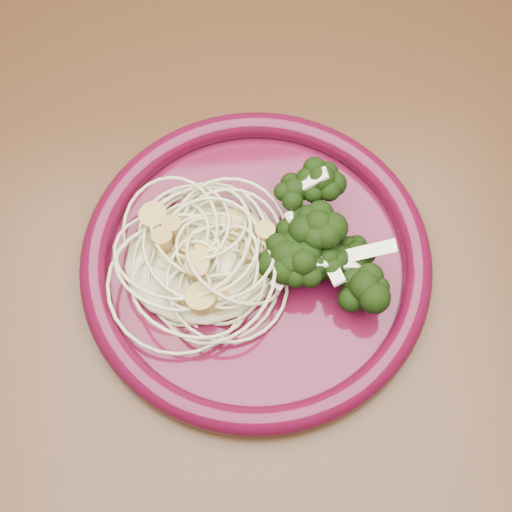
% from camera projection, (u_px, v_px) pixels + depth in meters
% --- Properties ---
extents(dining_table, '(1.20, 0.80, 0.75)m').
position_uv_depth(dining_table, '(342.00, 272.00, 0.74)').
color(dining_table, '#472814').
rests_on(dining_table, ground).
extents(dinner_plate, '(0.33, 0.33, 0.03)m').
position_uv_depth(dinner_plate, '(256.00, 260.00, 0.63)').
color(dinner_plate, '#4A0A20').
rests_on(dinner_plate, dining_table).
extents(spaghetti_pile, '(0.15, 0.13, 0.03)m').
position_uv_depth(spaghetti_pile, '(202.00, 256.00, 0.62)').
color(spaghetti_pile, '#C8C289').
rests_on(spaghetti_pile, dinner_plate).
extents(scallop_cluster, '(0.13, 0.13, 0.04)m').
position_uv_depth(scallop_cluster, '(199.00, 237.00, 0.58)').
color(scallop_cluster, '#BD9846').
rests_on(scallop_cluster, spaghetti_pile).
extents(broccoli_pile, '(0.10, 0.15, 0.05)m').
position_uv_depth(broccoli_pile, '(323.00, 249.00, 0.61)').
color(broccoli_pile, black).
rests_on(broccoli_pile, dinner_plate).
extents(onion_garnish, '(0.07, 0.10, 0.06)m').
position_uv_depth(onion_garnish, '(326.00, 233.00, 0.58)').
color(onion_garnish, white).
rests_on(onion_garnish, broccoli_pile).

